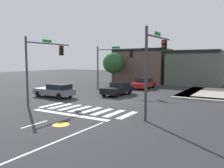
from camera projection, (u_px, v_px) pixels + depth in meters
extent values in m
plane|color=#2B2B2D|center=(115.00, 101.00, 22.26)|extent=(120.00, 120.00, 0.00)
cube|color=silver|center=(52.00, 105.00, 20.31)|extent=(0.51, 2.63, 0.01)
cube|color=silver|center=(61.00, 106.00, 19.77)|extent=(0.51, 2.63, 0.01)
cube|color=silver|center=(70.00, 107.00, 19.23)|extent=(0.51, 2.63, 0.01)
cube|color=silver|center=(80.00, 109.00, 18.69)|extent=(0.51, 2.63, 0.01)
cube|color=silver|center=(91.00, 110.00, 18.15)|extent=(0.51, 2.63, 0.01)
cube|color=silver|center=(102.00, 112.00, 17.61)|extent=(0.51, 2.63, 0.01)
cube|color=silver|center=(114.00, 113.00, 17.07)|extent=(0.51, 2.63, 0.01)
cube|color=silver|center=(127.00, 115.00, 16.53)|extent=(0.51, 2.63, 0.01)
cube|color=white|center=(68.00, 114.00, 16.72)|extent=(6.80, 0.50, 0.01)
cube|color=white|center=(35.00, 124.00, 14.16)|extent=(0.16, 2.00, 0.01)
cylinder|color=yellow|center=(61.00, 125.00, 14.09)|extent=(1.03, 1.03, 0.01)
cylinder|color=white|center=(58.00, 124.00, 14.21)|extent=(0.16, 0.16, 0.00)
cylinder|color=white|center=(64.00, 125.00, 13.97)|extent=(0.16, 0.16, 0.00)
cube|color=white|center=(61.00, 124.00, 14.09)|extent=(0.46, 0.04, 0.00)
cube|color=#9E998E|center=(191.00, 92.00, 28.31)|extent=(1.60, 10.00, 0.15)
cube|color=brown|center=(142.00, 66.00, 41.10)|extent=(8.82, 6.15, 5.80)
cube|color=black|center=(135.00, 50.00, 38.38)|extent=(8.82, 0.50, 0.50)
cube|color=#4C564C|center=(195.00, 68.00, 36.57)|extent=(7.75, 6.17, 5.37)
cube|color=black|center=(191.00, 51.00, 33.86)|extent=(7.75, 0.50, 0.50)
cylinder|color=#383A3D|center=(27.00, 71.00, 19.71)|extent=(0.18, 0.18, 5.82)
cylinder|color=#383A3D|center=(49.00, 44.00, 21.71)|extent=(0.12, 5.25, 0.12)
cube|color=black|center=(61.00, 51.00, 23.10)|extent=(0.32, 0.32, 0.95)
sphere|color=red|center=(60.00, 47.00, 22.93)|extent=(0.22, 0.22, 0.22)
sphere|color=#4C330C|center=(60.00, 51.00, 22.96)|extent=(0.22, 0.22, 0.22)
sphere|color=#0C3814|center=(60.00, 54.00, 22.98)|extent=(0.22, 0.22, 0.22)
cube|color=#197233|center=(47.00, 41.00, 21.46)|extent=(0.03, 1.10, 0.24)
cylinder|color=#383A3D|center=(146.00, 74.00, 14.63)|extent=(0.18, 0.18, 5.93)
cylinder|color=#383A3D|center=(159.00, 37.00, 16.23)|extent=(0.12, 4.35, 0.12)
cube|color=black|center=(164.00, 47.00, 17.30)|extent=(0.32, 0.32, 0.95)
sphere|color=red|center=(164.00, 42.00, 17.13)|extent=(0.22, 0.22, 0.22)
sphere|color=#4C330C|center=(163.00, 47.00, 17.16)|extent=(0.22, 0.22, 0.22)
sphere|color=#0C3814|center=(163.00, 51.00, 17.18)|extent=(0.22, 0.22, 0.22)
cube|color=#197233|center=(158.00, 34.00, 16.03)|extent=(0.03, 1.10, 0.24)
cylinder|color=#383A3D|center=(98.00, 68.00, 30.26)|extent=(0.18, 0.18, 5.65)
cylinder|color=#383A3D|center=(118.00, 49.00, 28.49)|extent=(5.98, 0.12, 0.12)
cube|color=black|center=(131.00, 54.00, 27.63)|extent=(0.32, 0.32, 0.95)
sphere|color=red|center=(130.00, 51.00, 27.68)|extent=(0.22, 0.22, 0.22)
sphere|color=#4C330C|center=(130.00, 54.00, 27.71)|extent=(0.22, 0.22, 0.22)
sphere|color=#0C3814|center=(130.00, 56.00, 27.74)|extent=(0.22, 0.22, 0.22)
cube|color=#197233|center=(116.00, 47.00, 28.62)|extent=(1.10, 0.03, 0.24)
cube|color=red|center=(144.00, 84.00, 32.10)|extent=(1.86, 4.59, 0.57)
cube|color=black|center=(144.00, 80.00, 32.11)|extent=(1.64, 2.13, 0.58)
cylinder|color=black|center=(145.00, 88.00, 30.37)|extent=(0.22, 0.65, 0.65)
cylinder|color=black|center=(133.00, 87.00, 31.21)|extent=(0.22, 0.65, 0.65)
cylinder|color=black|center=(154.00, 86.00, 33.03)|extent=(0.22, 0.65, 0.65)
cylinder|color=black|center=(143.00, 85.00, 33.87)|extent=(0.22, 0.65, 0.65)
cube|color=slate|center=(54.00, 92.00, 24.55)|extent=(4.43, 1.76, 0.61)
cube|color=black|center=(59.00, 87.00, 24.10)|extent=(2.24, 1.55, 0.52)
cylinder|color=black|center=(38.00, 94.00, 24.70)|extent=(0.65, 0.22, 0.65)
cylinder|color=black|center=(49.00, 92.00, 26.01)|extent=(0.65, 0.22, 0.65)
cylinder|color=black|center=(59.00, 96.00, 23.15)|extent=(0.65, 0.22, 0.65)
cylinder|color=black|center=(70.00, 94.00, 24.46)|extent=(0.65, 0.22, 0.65)
cube|color=black|center=(117.00, 90.00, 26.01)|extent=(1.82, 4.39, 0.64)
cube|color=black|center=(120.00, 84.00, 26.52)|extent=(1.60, 2.04, 0.46)
cylinder|color=black|center=(117.00, 94.00, 24.36)|extent=(0.22, 0.66, 0.66)
cylinder|color=black|center=(104.00, 93.00, 25.18)|extent=(0.22, 0.66, 0.66)
cylinder|color=black|center=(130.00, 91.00, 26.91)|extent=(0.22, 0.66, 0.66)
cylinder|color=black|center=(118.00, 90.00, 27.73)|extent=(0.22, 0.66, 0.66)
cylinder|color=#4C3823|center=(113.00, 75.00, 38.41)|extent=(0.36, 0.36, 2.80)
sphere|color=#235628|center=(113.00, 63.00, 38.21)|extent=(3.36, 3.36, 3.36)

